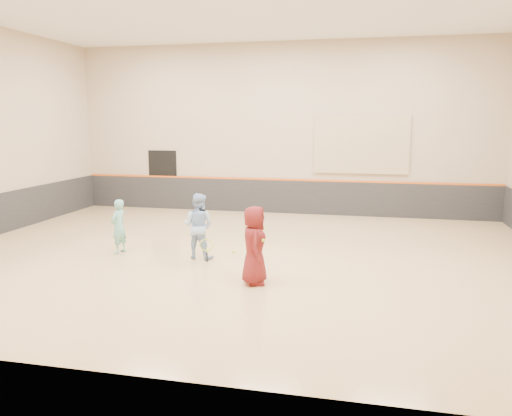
% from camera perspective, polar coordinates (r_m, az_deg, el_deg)
% --- Properties ---
extents(room, '(15.04, 12.04, 6.22)m').
position_cam_1_polar(room, '(12.21, -1.97, -1.81)').
color(room, tan).
rests_on(room, ground).
extents(wainscot_back, '(14.90, 0.04, 1.20)m').
position_cam_1_polar(wainscot_back, '(18.00, 2.77, 1.31)').
color(wainscot_back, '#232326').
rests_on(wainscot_back, floor).
extents(accent_stripe, '(14.90, 0.03, 0.06)m').
position_cam_1_polar(accent_stripe, '(17.90, 2.79, 3.27)').
color(accent_stripe, '#D85914').
rests_on(accent_stripe, wall_back).
extents(acoustic_panel, '(3.20, 0.08, 2.00)m').
position_cam_1_polar(acoustic_panel, '(17.54, 11.94, 7.12)').
color(acoustic_panel, tan).
rests_on(acoustic_panel, wall_back).
extents(doorway, '(1.10, 0.05, 2.20)m').
position_cam_1_polar(doorway, '(19.21, -10.58, 3.21)').
color(doorway, black).
rests_on(doorway, floor).
extents(girl, '(0.39, 0.54, 1.37)m').
position_cam_1_polar(girl, '(12.97, -15.44, -2.05)').
color(girl, '#6CBCB1').
rests_on(girl, floor).
extents(instructor, '(0.85, 0.71, 1.59)m').
position_cam_1_polar(instructor, '(12.10, -6.60, -2.05)').
color(instructor, '#96BAE8').
rests_on(instructor, floor).
extents(young_man, '(0.70, 0.89, 1.61)m').
position_cam_1_polar(young_man, '(10.15, -0.20, -4.28)').
color(young_man, maroon).
rests_on(young_man, floor).
extents(held_racket, '(0.57, 0.57, 0.54)m').
position_cam_1_polar(held_racket, '(11.68, -5.69, -4.22)').
color(held_racket, '#AFBA28').
rests_on(held_racket, instructor).
extents(spare_racket, '(0.69, 0.69, 0.14)m').
position_cam_1_polar(spare_racket, '(16.18, -0.22, -1.56)').
color(spare_racket, gold).
rests_on(spare_racket, floor).
extents(ball_under_racket, '(0.07, 0.07, 0.07)m').
position_cam_1_polar(ball_under_racket, '(12.68, -2.57, -4.99)').
color(ball_under_racket, '#DFEF37').
rests_on(ball_under_racket, floor).
extents(ball_in_hand, '(0.07, 0.07, 0.07)m').
position_cam_1_polar(ball_in_hand, '(9.91, 0.83, -3.72)').
color(ball_in_hand, '#CAED37').
rests_on(ball_in_hand, young_man).
extents(ball_beside_spare, '(0.07, 0.07, 0.07)m').
position_cam_1_polar(ball_beside_spare, '(15.31, 0.96, -2.37)').
color(ball_beside_spare, '#D6EB36').
rests_on(ball_beside_spare, floor).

